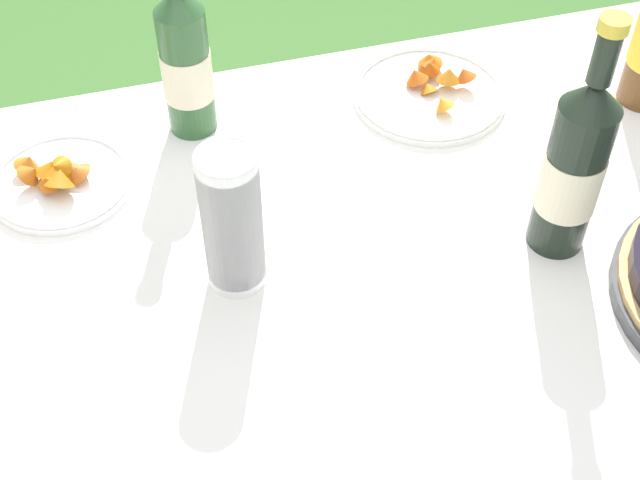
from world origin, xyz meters
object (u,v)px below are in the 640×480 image
(snack_plate_left, at_px, (60,179))
(cup_stack, at_px, (228,222))
(snack_plate_right, at_px, (430,91))
(juice_bottle_red, at_px, (574,167))
(cider_bottle_green, at_px, (182,60))

(snack_plate_left, bearing_deg, cup_stack, -49.50)
(cup_stack, distance_m, snack_plate_right, 0.46)
(cup_stack, height_order, snack_plate_left, cup_stack)
(juice_bottle_red, relative_size, snack_plate_right, 1.43)
(juice_bottle_red, distance_m, snack_plate_right, 0.35)
(snack_plate_left, height_order, snack_plate_right, snack_plate_left)
(snack_plate_right, bearing_deg, cup_stack, -142.88)
(cider_bottle_green, relative_size, juice_bottle_red, 0.93)
(snack_plate_right, bearing_deg, juice_bottle_red, -81.17)
(juice_bottle_red, bearing_deg, cup_stack, 173.30)
(cider_bottle_green, xyz_separation_m, snack_plate_left, (-0.19, -0.08, -0.10))
(cider_bottle_green, bearing_deg, cup_stack, -90.01)
(cup_stack, bearing_deg, juice_bottle_red, -6.70)
(cup_stack, height_order, juice_bottle_red, juice_bottle_red)
(cup_stack, bearing_deg, snack_plate_left, 130.50)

